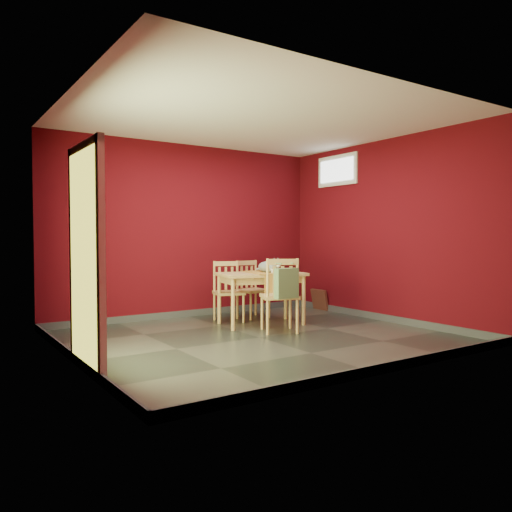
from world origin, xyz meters
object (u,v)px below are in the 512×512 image
chair_far_right (252,288)px  chair_near (280,294)px  dining_table (261,279)px  cat (268,265)px  chair_far_left (228,291)px  picture_frame (320,300)px  tote_bag (286,283)px

chair_far_right → chair_near: (-0.36, -1.23, 0.05)m
dining_table → chair_far_right: chair_far_right is taller
cat → chair_far_left: bearing=134.6°
chair_far_left → chair_far_right: size_ratio=1.01×
chair_far_right → picture_frame: bearing=0.3°
chair_near → cat: 0.72m
dining_table → chair_near: (-0.12, -0.62, -0.15)m
chair_far_right → chair_near: size_ratio=0.90×
chair_far_left → chair_near: bearing=-84.2°
chair_far_left → tote_bag: tote_bag is taller
chair_far_right → cat: bearing=-102.6°
chair_far_left → picture_frame: (1.88, 0.09, -0.28)m
dining_table → picture_frame: size_ratio=3.64×
chair_far_right → chair_near: bearing=-106.4°
chair_near → picture_frame: size_ratio=2.74×
dining_table → chair_near: bearing=-101.3°
chair_far_left → chair_far_right: bearing=10.0°
tote_bag → cat: size_ratio=0.99×
tote_bag → picture_frame: size_ratio=1.26×
picture_frame → dining_table: bearing=-159.4°
chair_near → cat: chair_near is taller
tote_bag → cat: bearing=70.7°
tote_bag → dining_table: bearing=77.5°
chair_far_left → dining_table: bearing=-65.4°
dining_table → cat: cat is taller
dining_table → picture_frame: bearing=20.6°
chair_far_left → chair_near: 1.15m
picture_frame → chair_far_right: bearing=-179.7°
chair_near → cat: size_ratio=2.14×
dining_table → cat: 0.23m
dining_table → chair_far_left: (-0.24, 0.53, -0.20)m
chair_far_left → tote_bag: (0.05, -1.36, 0.21)m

